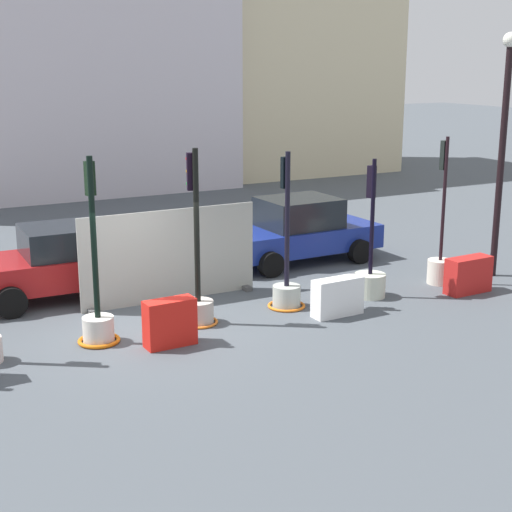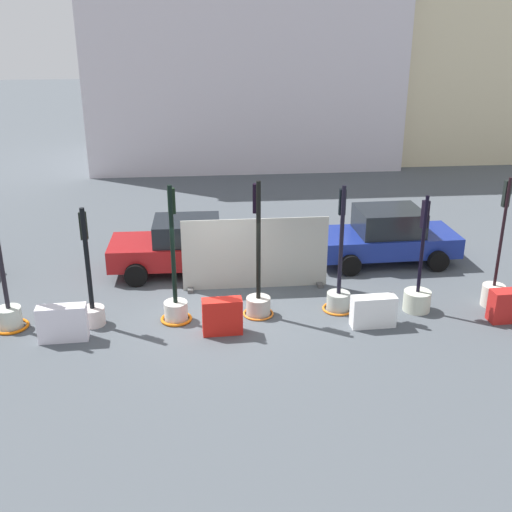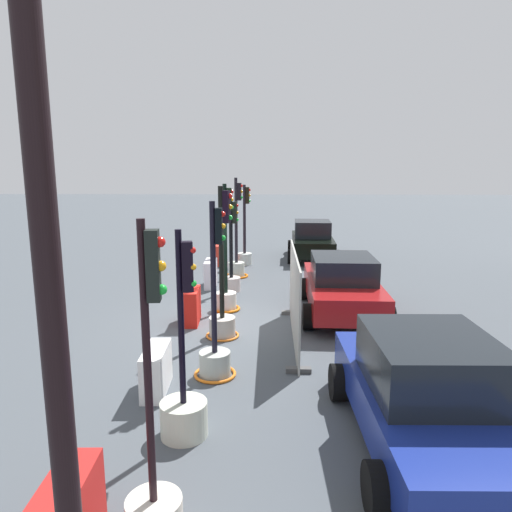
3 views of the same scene
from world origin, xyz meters
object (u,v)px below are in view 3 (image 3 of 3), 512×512
(construction_barrier_2, at_px, (191,306))
(construction_barrier_3, at_px, (156,370))
(car_black_sedan, at_px, (312,241))
(traffic_light_4, at_px, (223,308))
(car_red_compact, at_px, (342,285))
(traffic_light_6, at_px, (184,403))
(car_blue_estate, at_px, (426,394))
(traffic_light_5, at_px, (215,347))
(traffic_light_7, at_px, (154,496))
(construction_barrier_0, at_px, (221,254))
(street_lamp_post, at_px, (47,256))
(traffic_light_1, at_px, (237,260))
(traffic_light_0, at_px, (245,248))
(traffic_light_2, at_px, (232,271))
(traffic_light_3, at_px, (226,288))
(construction_barrier_1, at_px, (211,273))

(construction_barrier_2, bearing_deg, construction_barrier_3, 0.05)
(construction_barrier_2, xyz_separation_m, car_black_sedan, (-8.87, 3.87, 0.35))
(traffic_light_4, height_order, car_red_compact, traffic_light_4)
(traffic_light_6, xyz_separation_m, construction_barrier_2, (-5.11, -0.76, -0.07))
(car_blue_estate, bearing_deg, traffic_light_5, -124.05)
(traffic_light_7, bearing_deg, construction_barrier_0, -176.53)
(car_blue_estate, distance_m, car_red_compact, 6.19)
(construction_barrier_0, bearing_deg, street_lamp_post, 2.80)
(car_blue_estate, bearing_deg, traffic_light_1, -161.77)
(traffic_light_0, xyz_separation_m, traffic_light_2, (4.17, -0.20, -0.05))
(traffic_light_5, bearing_deg, traffic_light_6, -6.10)
(traffic_light_0, distance_m, traffic_light_4, 8.32)
(traffic_light_0, distance_m, traffic_light_5, 10.43)
(traffic_light_3, height_order, car_red_compact, traffic_light_3)
(traffic_light_6, relative_size, construction_barrier_0, 2.69)
(construction_barrier_0, xyz_separation_m, car_blue_estate, (12.74, 4.28, 0.40))
(traffic_light_3, height_order, car_blue_estate, traffic_light_3)
(construction_barrier_1, bearing_deg, street_lamp_post, 3.36)
(traffic_light_0, bearing_deg, construction_barrier_1, -14.89)
(construction_barrier_1, bearing_deg, construction_barrier_0, -179.11)
(traffic_light_6, height_order, car_blue_estate, traffic_light_6)
(car_red_compact, xyz_separation_m, street_lamp_post, (9.75, -3.23, 2.65))
(construction_barrier_0, bearing_deg, traffic_light_2, 10.79)
(traffic_light_2, height_order, car_blue_estate, traffic_light_2)
(construction_barrier_1, xyz_separation_m, construction_barrier_2, (3.77, -0.01, 0.00))
(traffic_light_1, bearing_deg, traffic_light_2, -0.42)
(traffic_light_5, height_order, construction_barrier_1, traffic_light_5)
(traffic_light_3, distance_m, traffic_light_4, 2.10)
(traffic_light_5, height_order, construction_barrier_3, traffic_light_5)
(construction_barrier_0, xyz_separation_m, car_red_compact, (6.55, 4.03, 0.38))
(car_blue_estate, bearing_deg, traffic_light_0, -165.48)
(traffic_light_3, relative_size, construction_barrier_2, 3.62)
(traffic_light_3, distance_m, construction_barrier_3, 4.93)
(traffic_light_4, bearing_deg, car_black_sedan, 163.25)
(traffic_light_7, bearing_deg, traffic_light_0, 179.52)
(traffic_light_6, xyz_separation_m, traffic_light_7, (2.10, 0.08, 0.10))
(traffic_light_1, relative_size, street_lamp_post, 0.62)
(traffic_light_5, relative_size, car_red_compact, 0.76)
(traffic_light_2, relative_size, construction_barrier_0, 2.63)
(traffic_light_7, bearing_deg, traffic_light_5, 178.15)
(traffic_light_4, xyz_separation_m, construction_barrier_3, (2.77, -0.90, -0.30))
(construction_barrier_1, bearing_deg, traffic_light_4, 10.69)
(traffic_light_1, distance_m, car_blue_estate, 11.04)
(traffic_light_4, bearing_deg, traffic_light_3, -176.74)
(traffic_light_4, relative_size, construction_barrier_3, 3.17)
(construction_barrier_2, xyz_separation_m, car_blue_estate, (5.27, 4.24, 0.37))
(traffic_light_0, height_order, car_black_sedan, traffic_light_0)
(construction_barrier_0, bearing_deg, traffic_light_6, 3.66)
(construction_barrier_3, relative_size, car_red_compact, 0.25)
(traffic_light_0, height_order, traffic_light_1, traffic_light_1)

